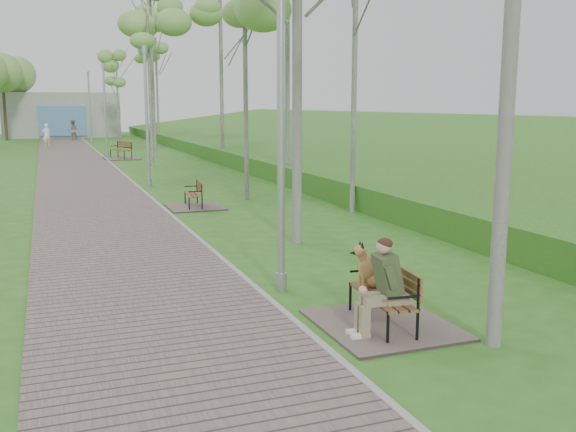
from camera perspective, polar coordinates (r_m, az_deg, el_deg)
name	(u,v)px	position (r m, az deg, el deg)	size (l,w,h in m)	color
ground	(223,261)	(12.55, -5.83, -3.97)	(120.00, 120.00, 0.00)	#35691E
walkway	(75,165)	(33.44, -18.39, 4.32)	(3.50, 67.00, 0.04)	#695A55
kerb	(112,164)	(33.55, -15.40, 4.49)	(0.10, 67.00, 0.05)	#999993
embankment	(340,159)	(35.31, 4.68, 5.03)	(14.00, 70.00, 1.60)	#4A8F33
building_north	(61,115)	(62.78, -19.50, 8.46)	(10.00, 5.20, 4.00)	#9E9E99
bench_main	(380,298)	(8.80, 8.19, -7.24)	(1.74, 1.93, 1.51)	#695A55
bench_second	(194,202)	(19.00, -8.39, 1.27)	(1.57, 1.74, 0.96)	#695A55
bench_third	(121,155)	(36.66, -14.61, 5.27)	(1.92, 2.14, 1.18)	#695A55
lamp_post_near	(281,143)	(10.11, -0.64, 6.52)	(0.20, 0.20, 5.14)	#A2A5AA
lamp_post_second	(147,122)	(24.10, -12.42, 8.19)	(0.20, 0.20, 5.06)	#A2A5AA
lamp_post_third	(105,113)	(38.61, -15.93, 8.76)	(0.20, 0.20, 5.26)	#A2A5AA
lamp_post_far	(90,110)	(53.19, -17.19, 9.03)	(0.21, 0.21, 5.47)	#A2A5AA
pedestrian_near	(46,135)	(48.88, -20.68, 6.74)	(0.59, 0.39, 1.62)	white
pedestrian_far	(73,130)	(55.96, -18.59, 7.25)	(0.85, 0.66, 1.74)	gray
birch_mid_b	(220,14)	(32.99, -6.04, 17.45)	(2.67, 2.67, 9.35)	silver
birch_mid_c	(148,44)	(32.13, -12.32, 14.71)	(2.61, 2.61, 7.38)	silver
birch_far_b	(150,10)	(38.13, -12.14, 17.47)	(2.93, 2.93, 10.36)	silver
birch_far_c	(149,27)	(49.84, -12.27, 16.06)	(2.72, 2.72, 10.83)	silver
birch_distant_a	(116,68)	(51.70, -15.01, 12.56)	(2.35, 2.35, 7.21)	silver
birch_distant_b	(156,56)	(55.83, -11.65, 13.72)	(2.64, 2.64, 8.75)	silver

